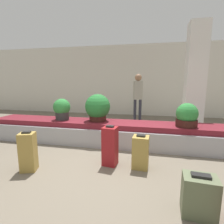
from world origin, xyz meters
TOP-DOWN VIEW (x-y plane):
  - ground_plane at (0.00, 0.00)m, footprint 18.00×18.00m
  - back_wall at (0.00, 5.24)m, footprint 18.00×0.06m
  - carousel at (0.00, 1.22)m, footprint 6.70×0.88m
  - pillar at (2.17, 2.60)m, footprint 0.52×0.52m
  - suitcase_0 at (0.78, 0.07)m, footprint 0.30×0.28m
  - suitcase_1 at (-1.14, -0.44)m, footprint 0.31×0.29m
  - suitcase_2 at (0.21, 0.08)m, footprint 0.28×0.28m
  - suitcase_3 at (1.50, -0.94)m, footprint 0.40×0.31m
  - potted_plant_0 at (-1.35, 1.21)m, footprint 0.44×0.44m
  - potted_plant_1 at (-0.38, 1.25)m, footprint 0.63×0.63m
  - potted_plant_2 at (1.73, 1.14)m, footprint 0.47×0.47m
  - traveler_0 at (0.46, 3.78)m, footprint 0.36×0.29m

SIDE VIEW (x-z plane):
  - ground_plane at x=0.00m, z-range 0.00..0.00m
  - suitcase_3 at x=1.50m, z-range -0.01..0.50m
  - carousel at x=0.00m, z-range -0.01..0.55m
  - suitcase_0 at x=0.78m, z-range -0.01..0.61m
  - suitcase_1 at x=-1.14m, z-range -0.01..0.70m
  - suitcase_2 at x=0.21m, z-range -0.01..0.75m
  - potted_plant_2 at x=1.73m, z-range 0.53..1.06m
  - potted_plant_0 at x=-1.35m, z-range 0.56..1.12m
  - potted_plant_1 at x=-0.38m, z-range 0.55..1.24m
  - traveler_0 at x=0.46m, z-range 0.20..2.04m
  - back_wall at x=0.00m, z-range 0.00..3.20m
  - pillar at x=2.17m, z-range 0.00..3.20m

